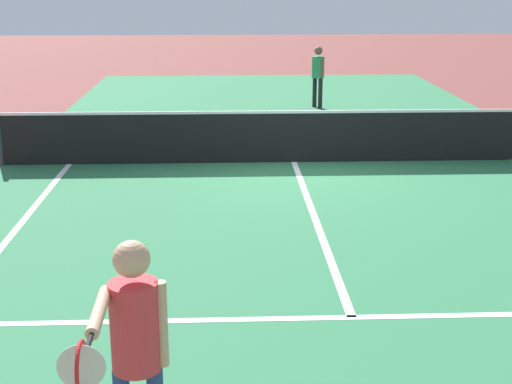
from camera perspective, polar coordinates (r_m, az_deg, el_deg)
ground_plane at (r=13.53m, az=2.97°, el=2.34°), size 60.00×60.00×0.00m
court_surface_inbounds at (r=13.53m, az=2.97°, el=2.35°), size 10.62×24.40×0.00m
line_service_near at (r=7.54m, az=7.47°, el=-9.64°), size 8.22×0.10×0.01m
line_center_service at (r=10.47m, az=4.57°, el=-1.93°), size 0.10×6.40×0.01m
net at (r=13.42m, az=3.00°, el=4.38°), size 10.74×0.09×1.07m
player_near at (r=4.82m, az=-9.44°, el=-11.18°), size 0.48×1.24×1.74m
player_far at (r=19.13m, az=4.85°, el=9.40°), size 0.32×0.36×1.57m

